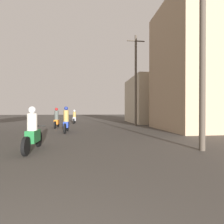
{
  "coord_description": "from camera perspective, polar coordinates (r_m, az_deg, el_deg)",
  "views": [
    {
      "loc": [
        0.91,
        -0.67,
        1.37
      ],
      "look_at": [
        3.32,
        17.17,
        1.23
      ],
      "focal_mm": 28.0,
      "sensor_mm": 36.0,
      "label": 1
    }
  ],
  "objects": [
    {
      "name": "motorcycle_green",
      "position": [
        6.58,
        -24.46,
        -6.2
      ],
      "size": [
        0.6,
        1.98,
        1.52
      ],
      "rotation": [
        0.0,
        0.0,
        0.01
      ],
      "color": "black",
      "rests_on": "ground_plane"
    },
    {
      "name": "motorcycle_blue",
      "position": [
        11.41,
        -14.73,
        -3.15
      ],
      "size": [
        0.6,
        1.96,
        1.64
      ],
      "rotation": [
        0.0,
        0.0,
        -0.06
      ],
      "color": "black",
      "rests_on": "ground_plane"
    },
    {
      "name": "motorcycle_orange",
      "position": [
        14.66,
        -17.64,
        -2.45
      ],
      "size": [
        0.6,
        1.99,
        1.61
      ],
      "rotation": [
        0.0,
        0.0,
        0.1
      ],
      "color": "black",
      "rests_on": "ground_plane"
    },
    {
      "name": "motorcycle_silver",
      "position": [
        19.32,
        -12.15,
        -1.87
      ],
      "size": [
        0.6,
        1.99,
        1.48
      ],
      "rotation": [
        0.0,
        0.0,
        -0.14
      ],
      "color": "black",
      "rests_on": "ground_plane"
    },
    {
      "name": "building_right_near",
      "position": [
        14.22,
        25.49,
        13.03
      ],
      "size": [
        4.81,
        5.67,
        8.96
      ],
      "color": "tan",
      "rests_on": "ground_plane"
    },
    {
      "name": "building_right_far",
      "position": [
        20.8,
        12.89,
        3.67
      ],
      "size": [
        5.03,
        6.66,
        5.09
      ],
      "color": "beige",
      "rests_on": "ground_plane"
    },
    {
      "name": "utility_pole_near",
      "position": [
        6.98,
        27.44,
        15.75
      ],
      "size": [
        1.6,
        0.2,
        6.13
      ],
      "color": "#4C4238",
      "rests_on": "ground_plane"
    },
    {
      "name": "utility_pole_far",
      "position": [
        16.06,
        7.76,
        10.67
      ],
      "size": [
        1.6,
        0.2,
        8.11
      ],
      "color": "#4C4238",
      "rests_on": "ground_plane"
    }
  ]
}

